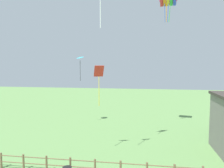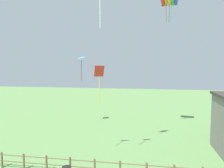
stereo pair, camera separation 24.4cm
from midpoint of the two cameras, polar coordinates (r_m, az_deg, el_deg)
name	(u,v)px [view 2 (the right image)]	position (r m, az deg, el deg)	size (l,w,h in m)	color
wooden_fence	(107,167)	(15.81, -0.79, -20.92)	(19.45, 0.14, 1.18)	brown
kite_cyan_delta	(81,59)	(26.64, -7.74, 6.57)	(1.25, 1.25, 2.98)	#2DB2C6
kite_red_diamond	(99,77)	(17.81, -2.97, 1.95)	(0.94, 0.84, 3.33)	red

